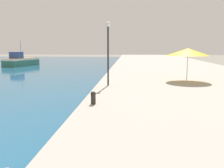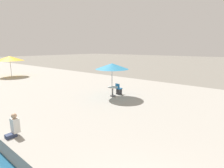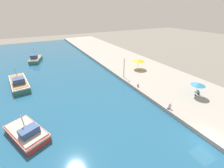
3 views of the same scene
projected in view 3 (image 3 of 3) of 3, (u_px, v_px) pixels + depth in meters
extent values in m
plane|color=slate|center=(207.00, 142.00, 18.92)|extent=(200.00, 200.00, 0.00)
cube|color=#A39E93|center=(117.00, 57.00, 51.33)|extent=(16.00, 90.00, 0.69)
cube|color=red|center=(27.00, 133.00, 19.61)|extent=(5.48, 7.16, 0.98)
cube|color=silver|center=(26.00, 131.00, 19.45)|extent=(5.56, 7.24, 0.25)
cube|color=#ADA89E|center=(26.00, 130.00, 19.37)|extent=(5.04, 6.58, 0.10)
cube|color=#334C7F|center=(29.00, 131.00, 18.54)|extent=(2.55, 2.19, 0.88)
cylinder|color=#B7B2A8|center=(23.00, 123.00, 18.82)|extent=(0.12, 0.12, 2.35)
cube|color=#33705B|center=(19.00, 84.00, 32.45)|extent=(4.23, 9.53, 1.26)
cube|color=silver|center=(19.00, 81.00, 32.22)|extent=(4.30, 9.63, 0.25)
cube|color=#99754C|center=(18.00, 81.00, 32.14)|extent=(3.89, 8.77, 0.10)
cube|color=#334C7F|center=(19.00, 81.00, 30.70)|extent=(2.38, 2.29, 1.13)
cylinder|color=#B7B2A8|center=(16.00, 74.00, 31.45)|extent=(0.12, 0.12, 3.02)
cube|color=#33705B|center=(36.00, 60.00, 47.94)|extent=(4.46, 7.15, 1.24)
cube|color=silver|center=(35.00, 58.00, 47.72)|extent=(4.53, 7.23, 0.25)
cube|color=#99754C|center=(35.00, 58.00, 47.64)|extent=(4.10, 6.58, 0.10)
cube|color=#334C7F|center=(34.00, 57.00, 46.35)|extent=(2.21, 1.94, 1.12)
cylinder|color=#B7B2A8|center=(34.00, 53.00, 46.96)|extent=(0.12, 0.12, 2.98)
cylinder|color=#B7B7B7|center=(196.00, 90.00, 27.36)|extent=(0.06, 0.06, 2.29)
cone|color=teal|center=(198.00, 84.00, 26.82)|extent=(2.49, 2.49, 0.44)
cylinder|color=#B7B7B7|center=(138.00, 65.00, 40.08)|extent=(0.06, 0.06, 2.23)
cone|color=yellow|center=(138.00, 60.00, 39.52)|extent=(3.40, 3.40, 0.60)
cylinder|color=#333338|center=(195.00, 95.00, 27.98)|extent=(0.44, 0.44, 0.04)
cylinder|color=#333338|center=(196.00, 94.00, 27.84)|extent=(0.08, 0.08, 0.70)
cylinder|color=beige|center=(196.00, 92.00, 27.67)|extent=(0.80, 0.80, 0.04)
cube|color=#2D2D33|center=(198.00, 93.00, 28.16)|extent=(0.36, 0.36, 0.45)
cube|color=#1E66A3|center=(199.00, 92.00, 28.05)|extent=(0.43, 0.43, 0.06)
cube|color=#1E66A3|center=(198.00, 91.00, 27.88)|extent=(0.09, 0.40, 0.40)
cube|color=#333D5B|center=(169.00, 108.00, 24.11)|extent=(0.42, 0.28, 0.16)
cube|color=silver|center=(170.00, 106.00, 24.02)|extent=(0.26, 0.36, 0.62)
sphere|color=tan|center=(170.00, 104.00, 23.83)|extent=(0.23, 0.23, 0.23)
cylinder|color=#2D2823|center=(138.00, 86.00, 30.90)|extent=(0.24, 0.24, 0.45)
sphere|color=#2D2823|center=(138.00, 85.00, 30.77)|extent=(0.26, 0.26, 0.26)
cylinder|color=#232328|center=(124.00, 68.00, 34.79)|extent=(0.12, 0.12, 4.20)
sphere|color=white|center=(124.00, 59.00, 33.77)|extent=(0.36, 0.36, 0.36)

